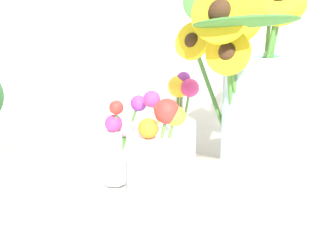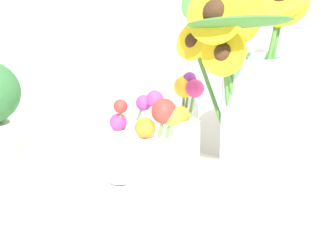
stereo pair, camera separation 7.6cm
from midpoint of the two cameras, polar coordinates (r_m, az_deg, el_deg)
The scene contains 6 objects.
ground_plane at distance 0.75m, azimuth -0.27°, elevation -12.92°, with size 6.00×6.00×0.00m, color silver.
serving_tray at distance 0.81m, azimuth 2.72°, elevation -9.86°, with size 0.48×0.48×0.02m.
mason_jar_sunflowers at distance 0.73m, azimuth 12.72°, elevation 2.46°, with size 0.22×0.27×0.38m.
vase_small_center at distance 0.75m, azimuth 0.73°, elevation -4.78°, with size 0.09×0.07×0.19m.
vase_bulb_right at distance 0.86m, azimuth -3.12°, elevation -3.03°, with size 0.08×0.09×0.17m.
vase_small_back at distance 0.85m, azimuth 3.83°, elevation -2.04°, with size 0.08×0.11×0.21m.
Camera 2 is at (0.43, -0.50, 0.36)m, focal length 50.00 mm.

